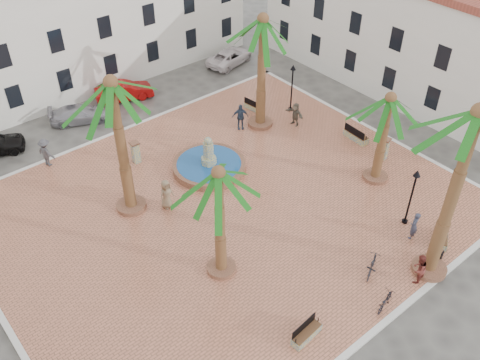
# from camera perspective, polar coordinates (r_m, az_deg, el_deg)

# --- Properties ---
(ground) EXTENTS (120.00, 120.00, 0.00)m
(ground) POSITION_cam_1_polar(r_m,az_deg,el_deg) (31.21, -1.42, -3.03)
(ground) COLOR #56544F
(ground) RESTS_ON ground
(plaza) EXTENTS (26.00, 22.00, 0.15)m
(plaza) POSITION_cam_1_polar(r_m,az_deg,el_deg) (31.16, -1.42, -2.92)
(plaza) COLOR #C17253
(plaza) RESTS_ON ground
(kerb_n) EXTENTS (26.30, 0.30, 0.16)m
(kerb_n) POSITION_cam_1_polar(r_m,az_deg,el_deg) (38.70, -11.66, 5.51)
(kerb_n) COLOR silver
(kerb_n) RESTS_ON ground
(kerb_s) EXTENTS (26.30, 0.30, 0.16)m
(kerb_s) POSITION_cam_1_polar(r_m,az_deg,el_deg) (26.20, 14.30, -15.23)
(kerb_s) COLOR silver
(kerb_s) RESTS_ON ground
(kerb_e) EXTENTS (0.30, 22.30, 0.16)m
(kerb_e) POSITION_cam_1_polar(r_m,az_deg,el_deg) (38.87, 13.82, 5.31)
(kerb_e) COLOR silver
(kerb_e) RESTS_ON ground
(kerb_w) EXTENTS (0.30, 22.30, 0.16)m
(kerb_w) POSITION_cam_1_polar(r_m,az_deg,el_deg) (27.74, -23.64, -14.12)
(kerb_w) COLOR silver
(kerb_w) RESTS_ON ground
(building_north) EXTENTS (30.40, 7.40, 9.50)m
(building_north) POSITION_cam_1_polar(r_m,az_deg,el_deg) (44.00, -18.59, 15.42)
(building_north) COLOR white
(building_north) RESTS_ON ground
(building_east) EXTENTS (7.40, 26.40, 9.00)m
(building_east) POSITION_cam_1_polar(r_m,az_deg,el_deg) (43.06, 18.69, 14.54)
(building_east) COLOR white
(building_east) RESTS_ON ground
(fountain) EXTENTS (4.63, 4.63, 2.39)m
(fountain) POSITION_cam_1_polar(r_m,az_deg,el_deg) (33.73, -3.33, 1.64)
(fountain) COLOR brown
(fountain) RESTS_ON plaza
(palm_nw) EXTENTS (5.60, 5.60, 8.50)m
(palm_nw) POSITION_cam_1_polar(r_m,az_deg,el_deg) (27.55, -13.36, 8.42)
(palm_nw) COLOR brown
(palm_nw) RESTS_ON plaza
(palm_sw) EXTENTS (4.87, 4.87, 6.60)m
(palm_sw) POSITION_cam_1_polar(r_m,az_deg,el_deg) (23.87, -2.28, -0.68)
(palm_sw) COLOR brown
(palm_sw) RESTS_ON plaza
(palm_s) EXTENTS (5.71, 5.71, 9.77)m
(palm_s) POSITION_cam_1_polar(r_m,az_deg,el_deg) (24.09, 23.62, 4.64)
(palm_s) COLOR brown
(palm_s) RESTS_ON plaza
(palm_e) EXTENTS (4.98, 4.98, 6.01)m
(palm_e) POSITION_cam_1_polar(r_m,az_deg,el_deg) (31.49, 15.56, 7.24)
(palm_e) COLOR brown
(palm_e) RESTS_ON plaza
(palm_ne) EXTENTS (5.61, 5.61, 8.14)m
(palm_ne) POSITION_cam_1_polar(r_m,az_deg,el_deg) (34.94, 2.43, 15.43)
(palm_ne) COLOR brown
(palm_ne) RESTS_ON plaza
(bench_s) EXTENTS (1.70, 0.67, 0.88)m
(bench_s) POSITION_cam_1_polar(r_m,az_deg,el_deg) (25.11, 7.09, -15.96)
(bench_s) COLOR gray
(bench_s) RESTS_ON plaza
(bench_se) EXTENTS (1.71, 1.32, 0.89)m
(bench_se) POSITION_cam_1_polar(r_m,az_deg,el_deg) (30.88, 20.77, -5.73)
(bench_se) COLOR gray
(bench_se) RESTS_ON plaza
(bench_e) EXTENTS (0.68, 1.90, 0.99)m
(bench_e) POSITION_cam_1_polar(r_m,az_deg,el_deg) (37.24, 12.25, 4.61)
(bench_e) COLOR gray
(bench_e) RESTS_ON plaza
(bench_ne) EXTENTS (0.70, 1.68, 0.86)m
(bench_ne) POSITION_cam_1_polar(r_m,az_deg,el_deg) (39.70, 1.49, 7.80)
(bench_ne) COLOR gray
(bench_ne) RESTS_ON plaza
(lamppost_s) EXTENTS (0.40, 0.40, 3.67)m
(lamppost_s) POSITION_cam_1_polar(r_m,az_deg,el_deg) (29.94, 18.01, -0.82)
(lamppost_s) COLOR black
(lamppost_s) RESTS_ON plaza
(lamppost_e) EXTENTS (0.39, 0.39, 3.63)m
(lamppost_e) POSITION_cam_1_polar(r_m,az_deg,el_deg) (38.77, 5.60, 10.58)
(lamppost_e) COLOR black
(lamppost_e) RESTS_ON plaza
(bollard_se) EXTENTS (0.51, 0.51, 1.40)m
(bollard_se) POSITION_cam_1_polar(r_m,az_deg,el_deg) (28.85, 19.94, -7.89)
(bollard_se) COLOR gray
(bollard_se) RESTS_ON plaza
(bollard_n) EXTENTS (0.56, 0.56, 1.52)m
(bollard_n) POSITION_cam_1_polar(r_m,az_deg,el_deg) (34.64, -11.08, 2.96)
(bollard_n) COLOR gray
(bollard_n) RESTS_ON plaza
(bollard_e) EXTENTS (0.66, 0.66, 1.52)m
(bollard_e) POSITION_cam_1_polar(r_m,az_deg,el_deg) (35.56, 15.16, 3.29)
(bollard_e) COLOR gray
(bollard_e) RESTS_ON plaza
(litter_bin) EXTENTS (0.35, 0.35, 0.69)m
(litter_bin) POSITION_cam_1_polar(r_m,az_deg,el_deg) (29.67, 20.47, -7.56)
(litter_bin) COLOR black
(litter_bin) RESTS_ON plaza
(cyclist_a) EXTENTS (0.70, 0.54, 1.72)m
(cyclist_a) POSITION_cam_1_polar(r_m,az_deg,el_deg) (30.14, 18.07, -4.65)
(cyclist_a) COLOR #323649
(cyclist_a) RESTS_ON plaza
(bicycle_a) EXTENTS (1.62, 0.90, 0.80)m
(bicycle_a) POSITION_cam_1_polar(r_m,az_deg,el_deg) (26.74, 15.22, -12.33)
(bicycle_a) COLOR black
(bicycle_a) RESTS_ON plaza
(cyclist_b) EXTENTS (0.90, 0.73, 1.74)m
(cyclist_b) POSITION_cam_1_polar(r_m,az_deg,el_deg) (27.93, 18.55, -8.97)
(cyclist_b) COLOR maroon
(cyclist_b) RESTS_ON plaza
(bicycle_b) EXTENTS (1.85, 1.24, 1.09)m
(bicycle_b) POSITION_cam_1_polar(r_m,az_deg,el_deg) (27.90, 13.92, -8.83)
(bicycle_b) COLOR black
(bicycle_b) RESTS_ON plaza
(pedestrian_fountain_a) EXTENTS (0.99, 0.72, 1.88)m
(pedestrian_fountain_a) POSITION_cam_1_polar(r_m,az_deg,el_deg) (30.77, -7.87, -1.50)
(pedestrian_fountain_a) COLOR #826B4F
(pedestrian_fountain_a) RESTS_ON plaza
(pedestrian_fountain_b) EXTENTS (1.19, 1.00, 1.91)m
(pedestrian_fountain_b) POSITION_cam_1_polar(r_m,az_deg,el_deg) (37.18, 0.03, 6.77)
(pedestrian_fountain_b) COLOR #2E4059
(pedestrian_fountain_b) RESTS_ON plaza
(pedestrian_north) EXTENTS (1.13, 1.43, 1.93)m
(pedestrian_north) POSITION_cam_1_polar(r_m,az_deg,el_deg) (35.80, -19.99, 2.79)
(pedestrian_north) COLOR #424146
(pedestrian_north) RESTS_ON plaza
(pedestrian_east) EXTENTS (0.57, 1.59, 1.69)m
(pedestrian_east) POSITION_cam_1_polar(r_m,az_deg,el_deg) (37.88, 5.92, 7.01)
(pedestrian_east) COLOR #62594A
(pedestrian_east) RESTS_ON plaza
(car_red) EXTENTS (4.55, 2.77, 1.41)m
(car_red) POSITION_cam_1_polar(r_m,az_deg,el_deg) (42.02, -12.27, 9.26)
(car_red) COLOR #A20B0A
(car_red) RESTS_ON ground
(car_silver) EXTENTS (4.57, 3.31, 1.23)m
(car_silver) POSITION_cam_1_polar(r_m,az_deg,el_deg) (40.09, -16.72, 6.76)
(car_silver) COLOR #9998A0
(car_silver) RESTS_ON ground
(car_white) EXTENTS (4.90, 3.08, 1.26)m
(car_white) POSITION_cam_1_polar(r_m,az_deg,el_deg) (46.45, -1.10, 13.00)
(car_white) COLOR silver
(car_white) RESTS_ON ground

